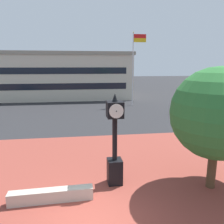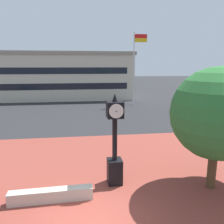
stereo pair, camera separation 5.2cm
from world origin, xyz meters
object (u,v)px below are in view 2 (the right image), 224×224
plaza_tree (220,115)px  car_street_near (195,110)px  civic_building (60,75)px  flagpole_primary (135,63)px  street_clock (115,144)px

plaza_tree → car_street_near: (6.11, 13.29, -2.61)m
plaza_tree → civic_building: bearing=106.7°
car_street_near → flagpole_primary: 9.84m
plaza_tree → civic_building: 32.35m
street_clock → civic_building: size_ratio=0.17×
civic_building → flagpole_primary: bearing=-45.7°
flagpole_primary → civic_building: (-10.48, 10.74, -1.92)m
car_street_near → civic_building: bearing=-137.8°
plaza_tree → flagpole_primary: flagpole_primary is taller
street_clock → flagpole_primary: 20.57m
street_clock → car_street_near: (10.39, 12.53, -1.26)m
plaza_tree → car_street_near: plaza_tree is taller
civic_building → street_clock: bearing=-80.6°
street_clock → plaza_tree: bearing=-11.5°
car_street_near → flagpole_primary: size_ratio=0.45×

